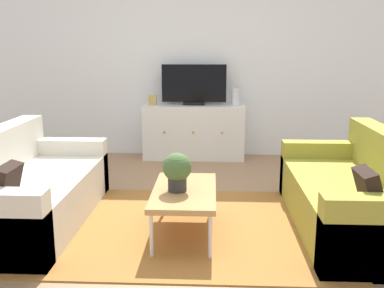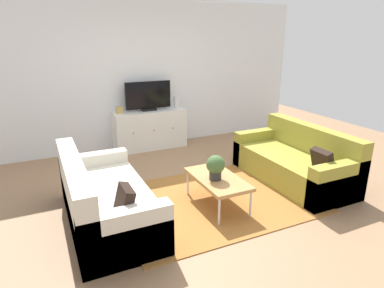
{
  "view_description": "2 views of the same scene",
  "coord_description": "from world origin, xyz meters",
  "views": [
    {
      "loc": [
        0.2,
        -3.73,
        1.53
      ],
      "look_at": [
        0.0,
        0.51,
        0.59
      ],
      "focal_mm": 41.91,
      "sensor_mm": 36.0,
      "label": 1
    },
    {
      "loc": [
        -1.94,
        -3.61,
        2.08
      ],
      "look_at": [
        0.0,
        0.51,
        0.59
      ],
      "focal_mm": 31.13,
      "sensor_mm": 36.0,
      "label": 2
    }
  ],
  "objects": [
    {
      "name": "ground_plane",
      "position": [
        0.0,
        0.0,
        0.0
      ],
      "size": [
        10.0,
        10.0,
        0.0
      ],
      "primitive_type": "plane",
      "color": "#997251"
    },
    {
      "name": "wall_back",
      "position": [
        0.0,
        2.55,
        1.35
      ],
      "size": [
        6.4,
        0.12,
        2.7
      ],
      "primitive_type": "cube",
      "color": "white",
      "rests_on": "ground_plane"
    },
    {
      "name": "area_rug",
      "position": [
        0.0,
        -0.15,
        0.01
      ],
      "size": [
        2.5,
        1.9,
        0.01
      ],
      "primitive_type": "cube",
      "color": "#9E662D",
      "rests_on": "ground_plane"
    },
    {
      "name": "couch_left_side",
      "position": [
        -1.44,
        -0.1,
        0.27
      ],
      "size": [
        0.88,
        1.85,
        0.81
      ],
      "color": "beige",
      "rests_on": "ground_plane"
    },
    {
      "name": "couch_right_side",
      "position": [
        1.44,
        -0.1,
        0.27
      ],
      "size": [
        0.88,
        1.85,
        0.81
      ],
      "color": "olive",
      "rests_on": "ground_plane"
    },
    {
      "name": "coffee_table",
      "position": [
        -0.02,
        -0.29,
        0.36
      ],
      "size": [
        0.51,
        0.94,
        0.39
      ],
      "color": "#B7844C",
      "rests_on": "ground_plane"
    },
    {
      "name": "potted_plant",
      "position": [
        -0.08,
        -0.33,
        0.56
      ],
      "size": [
        0.23,
        0.23,
        0.31
      ],
      "color": "#2D2D2D",
      "rests_on": "coffee_table"
    },
    {
      "name": "tv_console",
      "position": [
        -0.06,
        2.27,
        0.37
      ],
      "size": [
        1.36,
        0.47,
        0.73
      ],
      "color": "white",
      "rests_on": "ground_plane"
    },
    {
      "name": "flat_screen_tv",
      "position": [
        -0.06,
        2.29,
        1.0
      ],
      "size": [
        0.86,
        0.16,
        0.54
      ],
      "color": "black",
      "rests_on": "tv_console"
    },
    {
      "name": "glass_vase",
      "position": [
        0.5,
        2.27,
        0.85
      ],
      "size": [
        0.11,
        0.11,
        0.23
      ],
      "primitive_type": "cylinder",
      "color": "silver",
      "rests_on": "tv_console"
    },
    {
      "name": "mantel_clock",
      "position": [
        -0.62,
        2.27,
        0.8
      ],
      "size": [
        0.11,
        0.07,
        0.13
      ],
      "primitive_type": "cube",
      "color": "tan",
      "rests_on": "tv_console"
    }
  ]
}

